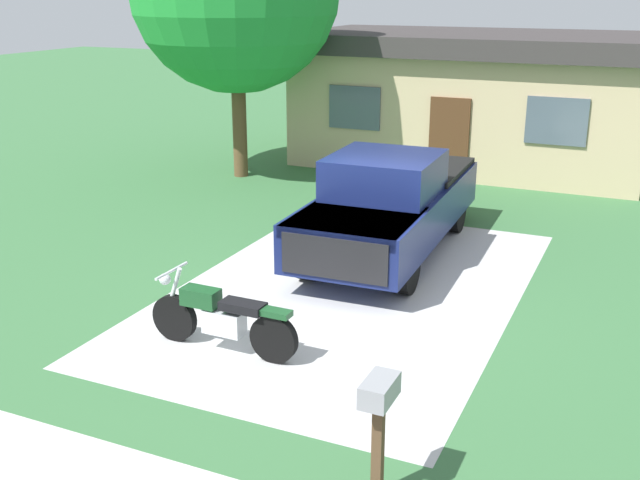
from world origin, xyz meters
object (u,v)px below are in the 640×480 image
object	(u,v)px
pickup_truck	(391,201)
mailbox	(379,407)
motorcycle	(221,318)
neighbor_house	(475,97)

from	to	relation	value
pickup_truck	mailbox	size ratio (longest dim) A/B	4.52
pickup_truck	mailbox	bearing A→B (deg)	-71.65
pickup_truck	mailbox	xyz separation A→B (m)	(2.27, -6.83, 0.03)
pickup_truck	motorcycle	bearing A→B (deg)	-98.44
mailbox	motorcycle	bearing A→B (deg)	145.24
motorcycle	neighbor_house	bearing A→B (deg)	88.90
pickup_truck	mailbox	distance (m)	7.20
motorcycle	mailbox	distance (m)	3.66
pickup_truck	neighbor_house	world-z (taller)	neighbor_house
neighbor_house	motorcycle	bearing A→B (deg)	-91.10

